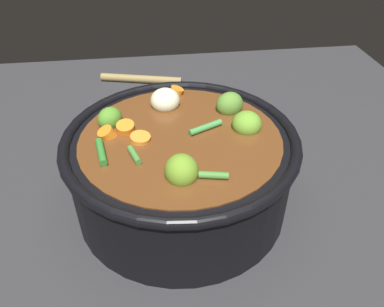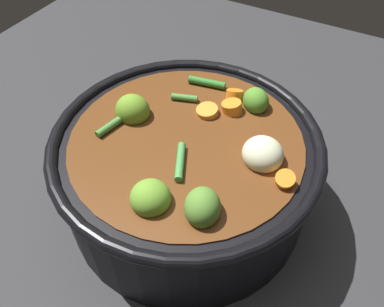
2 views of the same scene
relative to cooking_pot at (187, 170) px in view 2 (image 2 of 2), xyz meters
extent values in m
plane|color=#2D2D30|center=(0.00, 0.00, -0.06)|extent=(1.10, 1.10, 0.00)
cylinder|color=black|center=(0.00, 0.00, -0.01)|extent=(0.30, 0.30, 0.11)
torus|color=black|center=(0.00, 0.00, 0.05)|extent=(0.31, 0.31, 0.01)
cylinder|color=brown|center=(0.00, 0.00, 0.00)|extent=(0.27, 0.27, 0.11)
ellipsoid|color=#578731|center=(0.06, -0.08, 0.06)|extent=(0.05, 0.05, 0.04)
ellipsoid|color=#508C2A|center=(0.05, 0.09, 0.06)|extent=(0.05, 0.05, 0.03)
ellipsoid|color=olive|center=(-0.08, 0.01, 0.06)|extent=(0.04, 0.04, 0.04)
ellipsoid|color=#689D2E|center=(0.01, -0.09, 0.06)|extent=(0.04, 0.04, 0.04)
cylinder|color=orange|center=(0.12, -0.01, 0.05)|extent=(0.02, 0.03, 0.02)
cylinder|color=orange|center=(0.02, 0.10, 0.05)|extent=(0.03, 0.03, 0.02)
cylinder|color=orange|center=(0.00, 0.05, 0.05)|extent=(0.04, 0.04, 0.01)
cylinder|color=orange|center=(0.02, 0.07, 0.05)|extent=(0.03, 0.03, 0.02)
ellipsoid|color=beige|center=(0.09, 0.01, 0.06)|extent=(0.06, 0.06, 0.04)
cylinder|color=#498838|center=(-0.04, 0.06, 0.06)|extent=(0.03, 0.02, 0.01)
cylinder|color=#327F2D|center=(-0.03, 0.10, 0.06)|extent=(0.05, 0.02, 0.01)
cylinder|color=#449346|center=(0.01, -0.03, 0.06)|extent=(0.03, 0.05, 0.01)
cylinder|color=#458536|center=(-0.09, -0.03, 0.06)|extent=(0.02, 0.03, 0.01)
camera|label=1|loc=(-0.41, 0.04, 0.33)|focal=35.51mm
camera|label=2|loc=(0.16, -0.27, 0.37)|focal=36.96mm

